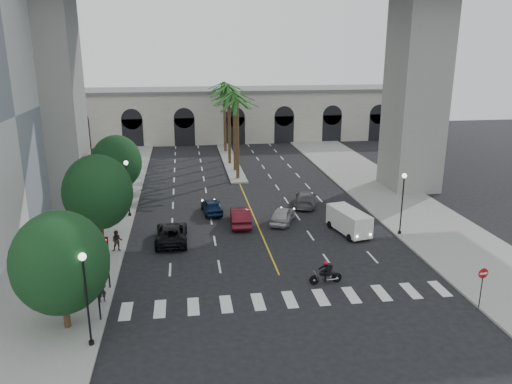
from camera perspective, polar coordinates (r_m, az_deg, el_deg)
name	(u,v)px	position (r m, az deg, el deg)	size (l,w,h in m)	color
ground	(285,288)	(33.24, 3.34, -10.95)	(140.00, 140.00, 0.00)	black
sidewalk_left	(88,222)	(47.28, -18.67, -3.25)	(8.00, 100.00, 0.15)	gray
sidewalk_right	(404,207)	(51.03, 16.60, -1.64)	(8.00, 100.00, 0.15)	gray
median	(230,160)	(68.87, -3.00, 3.62)	(2.00, 24.00, 0.20)	gray
pier_building	(220,114)	(84.84, -4.15, 8.87)	(71.00, 10.50, 8.50)	beige
bridge	(277,11)	(51.90, 2.47, 19.95)	(75.00, 13.00, 26.00)	gray
palm_a	(237,102)	(57.56, -2.18, 10.21)	(3.20, 3.20, 10.30)	#47331E
palm_b	(234,96)	(61.50, -2.50, 10.86)	(3.20, 3.20, 10.60)	#47331E
palm_c	(229,97)	(65.48, -3.13, 10.78)	(3.20, 3.20, 10.10)	#47331E
palm_d	(229,89)	(69.42, -3.15, 11.70)	(3.20, 3.20, 10.90)	#47331E
palm_e	(224,90)	(73.40, -3.64, 11.58)	(3.20, 3.20, 10.40)	#47331E
palm_f	(224,86)	(77.38, -3.67, 12.03)	(3.20, 3.20, 10.70)	#47331E
street_tree_near	(60,263)	(29.04, -21.45, -7.54)	(5.20, 5.20, 6.89)	#382616
street_tree_mid	(98,192)	(41.01, -17.61, -0.03)	(5.44, 5.44, 7.21)	#382616
street_tree_far	(117,162)	(52.60, -15.63, 3.29)	(5.04, 5.04, 6.68)	#382616
lamp_post_left_near	(86,292)	(27.25, -18.86, -10.73)	(0.40, 0.40, 5.35)	black
lamp_post_left_far	(127,184)	(46.77, -14.48, 0.94)	(0.40, 0.40, 5.35)	black
lamp_post_right	(402,198)	(42.59, 16.40, -0.71)	(0.40, 0.40, 5.35)	black
traffic_signal_near	(97,282)	(29.75, -17.71, -9.79)	(0.25, 0.18, 3.65)	black
traffic_signal_far	(107,254)	(33.35, -16.66, -6.79)	(0.25, 0.18, 3.65)	black
motorcycle_rider	(327,273)	(33.86, 8.09, -9.17)	(2.26, 0.61, 1.63)	black
car_a	(283,215)	(44.66, 3.07, -2.63)	(1.71, 4.26, 1.45)	#B1B1B6
car_b	(240,216)	(44.08, -1.81, -2.78)	(1.68, 4.83, 1.59)	#531019
car_c	(171,233)	(40.86, -9.64, -4.66)	(2.47, 5.35, 1.49)	black
car_d	(305,199)	(49.59, 5.65, -0.76)	(2.00, 4.91, 1.43)	slate
car_e	(212,206)	(47.22, -5.07, -1.63)	(1.68, 4.17, 1.42)	#0D1F3F
cargo_van	(349,221)	(42.67, 10.58, -3.24)	(2.71, 5.02, 2.02)	white
pedestrian_a	(102,290)	(32.40, -17.23, -10.66)	(0.55, 0.36, 1.52)	black
pedestrian_b	(117,241)	(39.57, -15.59, -5.40)	(0.80, 0.63, 1.65)	black
do_not_enter_sign	(482,280)	(32.82, 24.46, -9.10)	(0.65, 0.09, 2.67)	black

